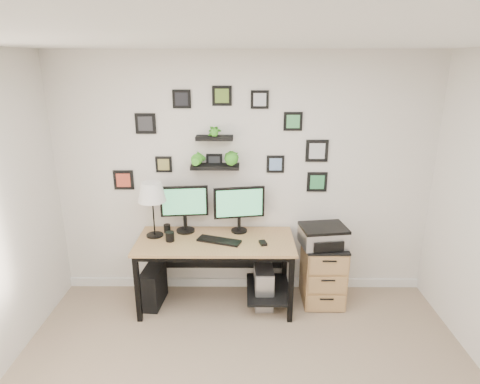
{
  "coord_description": "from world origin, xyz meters",
  "views": [
    {
      "loc": [
        -0.02,
        -2.1,
        2.48
      ],
      "look_at": [
        -0.04,
        1.83,
        1.2
      ],
      "focal_mm": 30.0,
      "sensor_mm": 36.0,
      "label": 1
    }
  ],
  "objects_px": {
    "file_cabinet": "(323,272)",
    "monitor_left": "(184,206)",
    "pc_tower_black": "(154,286)",
    "printer": "(323,236)",
    "pc_tower_grey": "(263,284)",
    "mug": "(170,236)",
    "monitor_right": "(239,206)",
    "table_lamp": "(152,193)",
    "desk": "(219,249)"
  },
  "relations": [
    {
      "from": "table_lamp",
      "to": "printer",
      "type": "bearing_deg",
      "value": -1.39
    },
    {
      "from": "mug",
      "to": "pc_tower_grey",
      "type": "distance_m",
      "value": 1.12
    },
    {
      "from": "desk",
      "to": "pc_tower_grey",
      "type": "height_order",
      "value": "desk"
    },
    {
      "from": "pc_tower_black",
      "to": "file_cabinet",
      "type": "relative_size",
      "value": 0.61
    },
    {
      "from": "table_lamp",
      "to": "monitor_right",
      "type": "bearing_deg",
      "value": 7.35
    },
    {
      "from": "monitor_left",
      "to": "file_cabinet",
      "type": "distance_m",
      "value": 1.64
    },
    {
      "from": "pc_tower_black",
      "to": "monitor_left",
      "type": "bearing_deg",
      "value": 35.47
    },
    {
      "from": "monitor_right",
      "to": "printer",
      "type": "xyz_separation_m",
      "value": [
        0.87,
        -0.16,
        -0.27
      ]
    },
    {
      "from": "table_lamp",
      "to": "printer",
      "type": "distance_m",
      "value": 1.8
    },
    {
      "from": "monitor_right",
      "to": "pc_tower_grey",
      "type": "xyz_separation_m",
      "value": [
        0.26,
        -0.18,
        -0.83
      ]
    },
    {
      "from": "printer",
      "to": "pc_tower_black",
      "type": "bearing_deg",
      "value": -178.54
    },
    {
      "from": "monitor_right",
      "to": "pc_tower_black",
      "type": "height_order",
      "value": "monitor_right"
    },
    {
      "from": "file_cabinet",
      "to": "pc_tower_black",
      "type": "bearing_deg",
      "value": -177.4
    },
    {
      "from": "monitor_left",
      "to": "printer",
      "type": "height_order",
      "value": "monitor_left"
    },
    {
      "from": "mug",
      "to": "printer",
      "type": "xyz_separation_m",
      "value": [
        1.56,
        0.08,
        -0.03
      ]
    },
    {
      "from": "pc_tower_grey",
      "to": "file_cabinet",
      "type": "xyz_separation_m",
      "value": [
        0.64,
        0.06,
        0.12
      ]
    },
    {
      "from": "pc_tower_black",
      "to": "printer",
      "type": "xyz_separation_m",
      "value": [
        1.78,
        0.05,
        0.57
      ]
    },
    {
      "from": "desk",
      "to": "printer",
      "type": "xyz_separation_m",
      "value": [
        1.07,
        0.02,
        0.15
      ]
    },
    {
      "from": "monitor_right",
      "to": "pc_tower_grey",
      "type": "relative_size",
      "value": 1.21
    },
    {
      "from": "desk",
      "to": "monitor_right",
      "type": "height_order",
      "value": "monitor_right"
    },
    {
      "from": "monitor_right",
      "to": "pc_tower_black",
      "type": "xyz_separation_m",
      "value": [
        -0.91,
        -0.2,
        -0.84
      ]
    },
    {
      "from": "mug",
      "to": "pc_tower_black",
      "type": "xyz_separation_m",
      "value": [
        -0.21,
        0.04,
        -0.59
      ]
    },
    {
      "from": "mug",
      "to": "pc_tower_black",
      "type": "height_order",
      "value": "mug"
    },
    {
      "from": "monitor_left",
      "to": "pc_tower_black",
      "type": "height_order",
      "value": "monitor_left"
    },
    {
      "from": "file_cabinet",
      "to": "monitor_left",
      "type": "bearing_deg",
      "value": 175.56
    },
    {
      "from": "monitor_left",
      "to": "pc_tower_grey",
      "type": "height_order",
      "value": "monitor_left"
    },
    {
      "from": "monitor_right",
      "to": "file_cabinet",
      "type": "xyz_separation_m",
      "value": [
        0.9,
        -0.12,
        -0.71
      ]
    },
    {
      "from": "file_cabinet",
      "to": "printer",
      "type": "distance_m",
      "value": 0.44
    },
    {
      "from": "table_lamp",
      "to": "mug",
      "type": "distance_m",
      "value": 0.47
    },
    {
      "from": "desk",
      "to": "pc_tower_black",
      "type": "bearing_deg",
      "value": -178.05
    },
    {
      "from": "monitor_right",
      "to": "mug",
      "type": "distance_m",
      "value": 0.78
    },
    {
      "from": "pc_tower_black",
      "to": "file_cabinet",
      "type": "distance_m",
      "value": 1.82
    },
    {
      "from": "monitor_left",
      "to": "monitor_right",
      "type": "bearing_deg",
      "value": 0.44
    },
    {
      "from": "desk",
      "to": "pc_tower_grey",
      "type": "relative_size",
      "value": 3.64
    },
    {
      "from": "pc_tower_black",
      "to": "monitor_right",
      "type": "bearing_deg",
      "value": 17.77
    },
    {
      "from": "table_lamp",
      "to": "file_cabinet",
      "type": "relative_size",
      "value": 0.87
    },
    {
      "from": "printer",
      "to": "file_cabinet",
      "type": "bearing_deg",
      "value": 50.26
    },
    {
      "from": "monitor_right",
      "to": "file_cabinet",
      "type": "relative_size",
      "value": 0.8
    },
    {
      "from": "file_cabinet",
      "to": "monitor_right",
      "type": "bearing_deg",
      "value": 172.47
    },
    {
      "from": "monitor_left",
      "to": "pc_tower_black",
      "type": "distance_m",
      "value": 0.93
    },
    {
      "from": "mug",
      "to": "file_cabinet",
      "type": "relative_size",
      "value": 0.15
    },
    {
      "from": "desk",
      "to": "mug",
      "type": "xyz_separation_m",
      "value": [
        -0.49,
        -0.06,
        0.17
      ]
    },
    {
      "from": "monitor_right",
      "to": "mug",
      "type": "relative_size",
      "value": 5.34
    },
    {
      "from": "table_lamp",
      "to": "pc_tower_grey",
      "type": "xyz_separation_m",
      "value": [
        1.14,
        -0.06,
        -1.0
      ]
    },
    {
      "from": "pc_tower_black",
      "to": "file_cabinet",
      "type": "bearing_deg",
      "value": 7.95
    },
    {
      "from": "monitor_left",
      "to": "monitor_right",
      "type": "height_order",
      "value": "monitor_left"
    },
    {
      "from": "monitor_left",
      "to": "pc_tower_grey",
      "type": "distance_m",
      "value": 1.19
    },
    {
      "from": "monitor_left",
      "to": "pc_tower_black",
      "type": "xyz_separation_m",
      "value": [
        -0.34,
        -0.2,
        -0.84
      ]
    },
    {
      "from": "monitor_left",
      "to": "printer",
      "type": "relative_size",
      "value": 1.02
    },
    {
      "from": "pc_tower_black",
      "to": "pc_tower_grey",
      "type": "xyz_separation_m",
      "value": [
        1.17,
        0.03,
        0.01
      ]
    }
  ]
}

